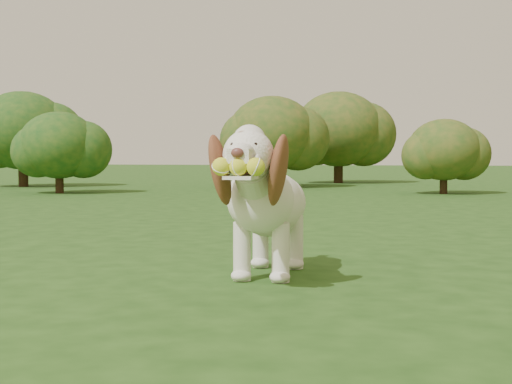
# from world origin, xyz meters

# --- Properties ---
(ground) EXTENTS (80.00, 80.00, 0.00)m
(ground) POSITION_xyz_m (0.00, 0.00, 0.00)
(ground) COLOR #1D4012
(ground) RESTS_ON ground
(dog) EXTENTS (0.41, 1.19, 0.78)m
(dog) POSITION_xyz_m (0.52, -0.05, 0.41)
(dog) COLOR white
(dog) RESTS_ON ground
(shrub_a) EXTENTS (1.30, 1.30, 1.35)m
(shrub_a) POSITION_xyz_m (-4.35, 7.19, 0.79)
(shrub_a) COLOR #382314
(shrub_a) RESTS_ON ground
(shrub_c) EXTENTS (1.18, 1.18, 1.22)m
(shrub_c) POSITION_xyz_m (1.86, 8.27, 0.72)
(shrub_c) COLOR #382314
(shrub_c) RESTS_ON ground
(shrub_i) EXTENTS (1.98, 1.98, 2.05)m
(shrub_i) POSITION_xyz_m (-0.21, 12.40, 1.21)
(shrub_i) COLOR #382314
(shrub_i) RESTS_ON ground
(shrub_e) EXTENTS (1.83, 1.83, 1.90)m
(shrub_e) POSITION_xyz_m (-6.20, 9.29, 1.11)
(shrub_e) COLOR #382314
(shrub_e) RESTS_ON ground
(shrub_b) EXTENTS (1.72, 1.72, 1.78)m
(shrub_b) POSITION_xyz_m (-1.29, 9.99, 1.05)
(shrub_b) COLOR #382314
(shrub_b) RESTS_ON ground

